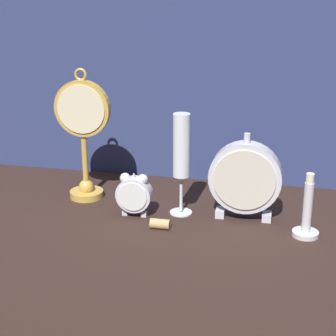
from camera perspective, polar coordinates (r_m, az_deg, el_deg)
name	(u,v)px	position (r m, az deg, el deg)	size (l,w,h in m)	color
ground_plane	(160,229)	(1.21, -0.81, -6.17)	(4.00, 4.00, 0.00)	black
fabric_backdrop_drape	(189,50)	(1.43, 2.16, 11.87)	(1.45, 0.01, 0.68)	navy
pocket_watch_on_stand	(83,135)	(1.34, -8.58, 3.37)	(0.13, 0.08, 0.32)	gold
alarm_clock_twin_bell	(134,193)	(1.25, -3.47, -2.54)	(0.08, 0.03, 0.10)	silver
mantel_clock_silver	(245,178)	(1.23, 7.84, -1.04)	(0.16, 0.04, 0.20)	silver
champagne_flute	(181,153)	(1.24, 1.37, 1.55)	(0.05, 0.05, 0.23)	silver
brass_candlestick	(307,216)	(1.20, 13.92, -4.75)	(0.06, 0.06, 0.14)	silver
wine_cork	(162,224)	(1.21, -0.62, -5.66)	(0.02, 0.02, 0.04)	tan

